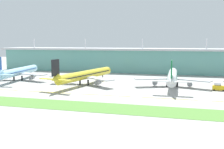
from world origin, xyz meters
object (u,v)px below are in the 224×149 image
airliner_near_middle (85,75)px  fuel_truck (219,87)px  airliner_nearest (19,72)px  airliner_far_middle (172,77)px

airliner_near_middle → fuel_truck: size_ratio=9.53×
fuel_truck → airliner_nearest: bearing=176.9°
airliner_near_middle → airliner_far_middle: size_ratio=1.08×
airliner_nearest → airliner_far_middle: 112.75m
airliner_nearest → airliner_far_middle: size_ratio=0.95×
fuel_truck → airliner_far_middle: bearing=163.4°
airliner_far_middle → airliner_nearest: bearing=-179.7°
airliner_nearest → airliner_near_middle: same height
airliner_nearest → airliner_far_middle: bearing=0.3°
airliner_nearest → fuel_truck: 140.15m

